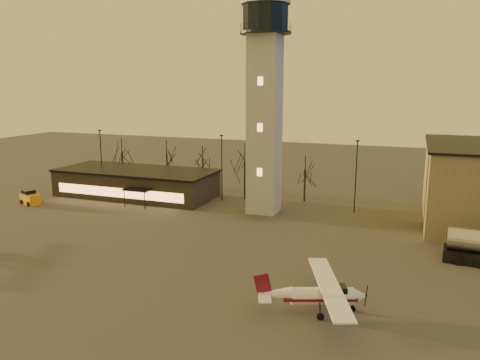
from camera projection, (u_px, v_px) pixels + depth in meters
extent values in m
plane|color=#423F3D|center=(153.00, 303.00, 38.28)|extent=(220.00, 220.00, 0.00)
cube|color=#A4A29B|center=(264.00, 126.00, 63.40)|extent=(4.00, 4.00, 24.00)
cylinder|color=black|center=(265.00, 33.00, 60.96)|extent=(6.80, 6.80, 0.30)
cylinder|color=black|center=(266.00, 18.00, 60.59)|extent=(6.00, 6.00, 3.40)
cylinder|color=#A4A29B|center=(266.00, 3.00, 60.21)|extent=(6.60, 6.60, 0.40)
cube|color=black|center=(136.00, 184.00, 74.78)|extent=(25.00, 10.00, 4.00)
cube|color=black|center=(136.00, 170.00, 74.35)|extent=(25.40, 10.40, 0.30)
cube|color=#FEA458|center=(118.00, 193.00, 70.25)|extent=(22.00, 0.08, 1.40)
cube|color=black|center=(137.00, 190.00, 67.78)|extent=(4.00, 2.00, 0.20)
cylinder|color=black|center=(101.00, 160.00, 78.75)|extent=(0.16, 0.16, 10.00)
cube|color=black|center=(100.00, 130.00, 77.74)|extent=(0.50, 0.25, 0.18)
cylinder|color=black|center=(222.00, 168.00, 71.22)|extent=(0.16, 0.16, 10.00)
cube|color=black|center=(222.00, 135.00, 70.21)|extent=(0.50, 0.25, 0.18)
cylinder|color=black|center=(356.00, 177.00, 64.37)|extent=(0.16, 0.16, 10.00)
cube|color=black|center=(358.00, 141.00, 63.36)|extent=(0.50, 0.25, 0.18)
cylinder|color=black|center=(123.00, 167.00, 84.69)|extent=(0.28, 0.28, 5.74)
cylinder|color=black|center=(203.00, 174.00, 79.26)|extent=(0.28, 0.28, 5.25)
cylinder|color=black|center=(245.00, 180.00, 72.41)|extent=(0.28, 0.28, 6.16)
cylinder|color=black|center=(305.00, 185.00, 71.29)|extent=(0.28, 0.28, 4.97)
cylinder|color=black|center=(167.00, 168.00, 83.80)|extent=(0.28, 0.28, 5.60)
cylinder|color=white|center=(322.00, 296.00, 36.57)|extent=(5.05, 2.98, 1.38)
cone|color=white|center=(359.00, 296.00, 36.56)|extent=(1.35, 1.56, 1.31)
cone|color=white|center=(276.00, 294.00, 36.54)|extent=(2.79, 1.98, 1.17)
cube|color=black|center=(336.00, 290.00, 36.47)|extent=(1.88, 1.60, 0.74)
cube|color=maroon|center=(319.00, 297.00, 36.58)|extent=(5.86, 3.32, 0.23)
cube|color=white|center=(329.00, 286.00, 36.40)|extent=(5.54, 11.48, 0.15)
cube|color=white|center=(264.00, 293.00, 36.52)|extent=(2.11, 3.61, 0.08)
cube|color=maroon|center=(263.00, 284.00, 36.37)|extent=(1.41, 0.59, 1.80)
cube|color=orange|center=(31.00, 199.00, 69.87)|extent=(3.67, 2.76, 1.53)
cube|color=black|center=(29.00, 193.00, 69.97)|extent=(1.96, 1.96, 0.87)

